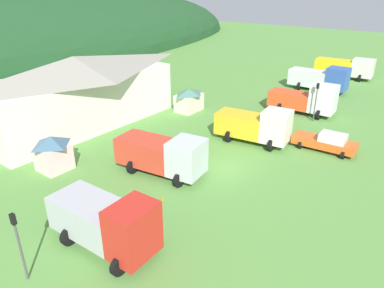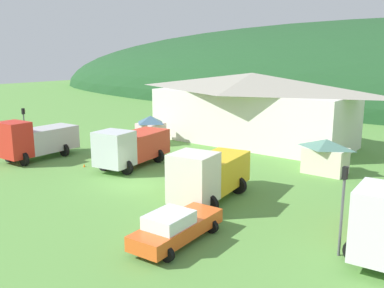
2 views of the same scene
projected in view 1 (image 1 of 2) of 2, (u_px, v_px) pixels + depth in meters
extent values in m
plane|color=#5B9342|center=(225.00, 167.00, 28.48)|extent=(200.00, 200.00, 0.00)
cube|color=white|center=(78.00, 100.00, 36.23)|extent=(19.41, 8.06, 5.16)
pyramid|color=gray|center=(74.00, 66.00, 34.79)|extent=(20.96, 8.70, 1.81)
cube|color=beige|center=(189.00, 103.00, 40.66)|extent=(3.00, 2.10, 1.93)
pyramid|color=#4C7A6B|center=(189.00, 92.00, 40.12)|extent=(3.24, 2.27, 0.68)
cube|color=beige|center=(54.00, 157.00, 27.75)|extent=(2.26, 2.16, 2.09)
pyramid|color=#42667F|center=(51.00, 141.00, 27.17)|extent=(2.44, 2.33, 0.73)
cube|color=red|center=(133.00, 231.00, 18.03)|extent=(2.58, 1.99, 2.90)
cube|color=black|center=(134.00, 221.00, 17.71)|extent=(1.40, 1.57, 0.93)
cube|color=#B2B2B7|center=(91.00, 216.00, 19.92)|extent=(2.70, 4.72, 1.99)
cylinder|color=black|center=(149.00, 242.00, 19.45)|extent=(1.10, 0.30, 1.10)
cylinder|color=black|center=(120.00, 265.00, 17.81)|extent=(1.10, 0.30, 1.10)
cylinder|color=black|center=(100.00, 217.00, 21.51)|extent=(1.10, 0.30, 1.10)
cylinder|color=black|center=(70.00, 236.00, 19.87)|extent=(1.10, 0.30, 1.10)
cube|color=silver|center=(187.00, 158.00, 25.89)|extent=(2.84, 2.63, 2.62)
cube|color=black|center=(188.00, 151.00, 25.60)|extent=(1.61, 2.01, 0.84)
cube|color=red|center=(148.00, 151.00, 27.54)|extent=(3.19, 4.97, 2.03)
cylinder|color=black|center=(194.00, 167.00, 27.32)|extent=(1.10, 0.30, 1.10)
cylinder|color=black|center=(179.00, 180.00, 25.54)|extent=(1.10, 0.30, 1.10)
cylinder|color=black|center=(150.00, 155.00, 29.16)|extent=(1.10, 0.30, 1.10)
cylinder|color=black|center=(133.00, 167.00, 27.38)|extent=(1.10, 0.30, 1.10)
cube|color=silver|center=(276.00, 126.00, 31.26)|extent=(2.65, 2.61, 2.81)
cube|color=black|center=(278.00, 120.00, 30.95)|extent=(1.51, 2.00, 0.90)
cube|color=gold|center=(241.00, 124.00, 32.94)|extent=(2.94, 4.67, 1.98)
cylinder|color=black|center=(278.00, 137.00, 32.65)|extent=(1.10, 0.30, 1.10)
cylinder|color=black|center=(271.00, 145.00, 31.03)|extent=(1.10, 0.30, 1.10)
cylinder|color=black|center=(238.00, 129.00, 34.45)|extent=(1.10, 0.30, 1.10)
cylinder|color=black|center=(229.00, 136.00, 32.83)|extent=(1.10, 0.30, 1.10)
cube|color=white|center=(323.00, 99.00, 38.40)|extent=(2.60, 2.76, 2.98)
cube|color=black|center=(326.00, 93.00, 38.06)|extent=(1.45, 2.16, 0.95)
cube|color=#E04C23|center=(290.00, 99.00, 40.48)|extent=(2.75, 4.78, 1.66)
cylinder|color=black|center=(324.00, 109.00, 39.82)|extent=(1.10, 0.30, 1.10)
cylinder|color=black|center=(319.00, 115.00, 38.20)|extent=(1.10, 0.30, 1.10)
cylinder|color=black|center=(287.00, 103.00, 41.98)|extent=(1.10, 0.30, 1.10)
cylinder|color=black|center=(280.00, 108.00, 40.36)|extent=(1.10, 0.30, 1.10)
cube|color=#3356AD|center=(337.00, 79.00, 46.46)|extent=(2.36, 2.60, 2.90)
cube|color=black|center=(339.00, 74.00, 46.13)|extent=(1.27, 2.08, 0.93)
cube|color=silver|center=(309.00, 78.00, 48.74)|extent=(2.37, 5.04, 2.10)
cylinder|color=black|center=(338.00, 88.00, 47.81)|extent=(1.10, 0.30, 1.10)
cylinder|color=black|center=(333.00, 91.00, 46.32)|extent=(1.10, 0.30, 1.10)
cylinder|color=black|center=(305.00, 83.00, 50.34)|extent=(1.10, 0.30, 1.10)
cylinder|color=black|center=(299.00, 86.00, 48.85)|extent=(1.10, 0.30, 1.10)
cube|color=silver|center=(363.00, 68.00, 53.12)|extent=(2.66, 3.15, 2.62)
cube|color=black|center=(365.00, 64.00, 52.81)|extent=(1.49, 2.47, 0.84)
cube|color=yellow|center=(334.00, 66.00, 55.29)|extent=(2.85, 5.58, 2.14)
cylinder|color=black|center=(363.00, 75.00, 54.47)|extent=(1.10, 0.30, 1.10)
cylinder|color=black|center=(360.00, 78.00, 52.85)|extent=(1.10, 0.30, 1.10)
cylinder|color=black|center=(329.00, 71.00, 56.95)|extent=(1.10, 0.30, 1.10)
cylinder|color=black|center=(326.00, 74.00, 55.32)|extent=(1.10, 0.30, 1.10)
cube|color=#E45A21|center=(324.00, 143.00, 31.10)|extent=(2.12, 5.45, 0.70)
cube|color=silver|center=(333.00, 138.00, 30.49)|extent=(1.79, 2.24, 0.62)
cylinder|color=black|center=(347.00, 148.00, 30.90)|extent=(0.68, 0.24, 0.68)
cylinder|color=black|center=(343.00, 155.00, 29.72)|extent=(0.68, 0.24, 0.68)
cylinder|color=black|center=(306.00, 139.00, 32.77)|extent=(0.68, 0.24, 0.68)
cylinder|color=black|center=(300.00, 145.00, 31.58)|extent=(0.68, 0.24, 0.68)
cylinder|color=#4C4C51|center=(21.00, 252.00, 17.05)|extent=(0.12, 0.12, 3.33)
cube|color=black|center=(13.00, 219.00, 16.25)|extent=(0.20, 0.24, 0.55)
sphere|color=red|center=(11.00, 218.00, 16.32)|extent=(0.14, 0.14, 0.14)
cylinder|color=#4C4C51|center=(315.00, 105.00, 37.25)|extent=(0.12, 0.12, 3.56)
cube|color=black|center=(318.00, 86.00, 36.40)|extent=(0.20, 0.24, 0.55)
sphere|color=yellow|center=(317.00, 86.00, 36.47)|extent=(0.14, 0.14, 0.14)
cone|color=orange|center=(162.00, 200.00, 24.14)|extent=(0.36, 0.36, 0.54)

